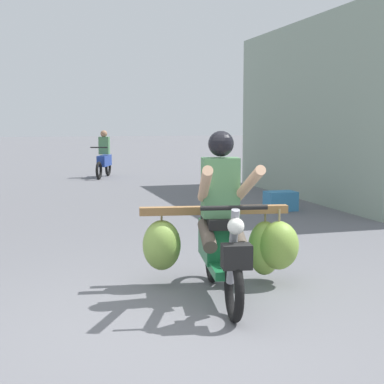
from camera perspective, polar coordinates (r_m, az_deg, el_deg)
ground_plane at (r=4.69m, az=-1.40°, el=-13.76°), size 120.00×120.00×0.00m
motorbike_main_loaded at (r=5.63m, az=4.11°, el=-4.49°), size 1.65×1.75×1.58m
motorbike_distant_ahead_right at (r=17.20m, az=-8.77°, el=3.33°), size 0.76×1.54×1.40m
shopfront_building at (r=13.54m, az=17.82°, el=7.67°), size 3.84×6.91×3.77m
produce_crate at (r=10.84m, az=8.84°, el=-0.89°), size 0.56×0.40×0.36m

